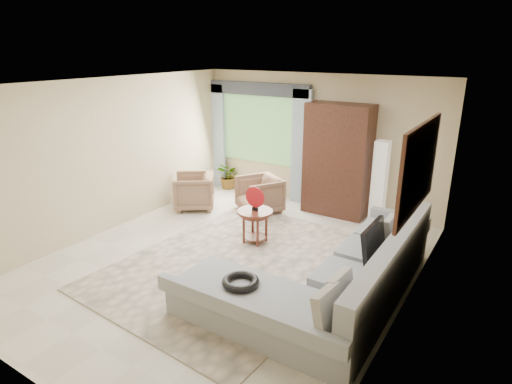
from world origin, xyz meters
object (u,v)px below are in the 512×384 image
Objects in this scene: sectional_sofa at (337,284)px; armchair_right at (259,195)px; armchair_left at (194,191)px; tv_screen at (374,242)px; potted_plant at (229,176)px; armoire at (338,160)px; coffee_table at (255,226)px; floor_lamp at (379,182)px.

sectional_sofa reaches higher than armchair_right.
armchair_left is at bearing 156.16° from sectional_sofa.
tv_screen is 4.83m from potted_plant.
tv_screen is 2.86m from armoire.
coffee_table is at bearing -45.62° from potted_plant.
floor_lamp reaches higher than potted_plant.
coffee_table is at bearing -123.95° from floor_lamp.
coffee_table is 1.42m from armchair_right.
floor_lamp is (-0.70, 2.47, 0.03)m from tv_screen.
armchair_left is 0.51× the size of floor_lamp.
tv_screen is 0.35× the size of armoire.
tv_screen reaches higher than armchair_left.
tv_screen is at bearing -31.47° from potted_plant.
armchair_right is (1.20, 0.53, 0.00)m from armchair_left.
sectional_sofa reaches higher than potted_plant.
floor_lamp reaches higher than armchair_left.
sectional_sofa is 3.24m from armoire.
coffee_table is at bearing -106.10° from armoire.
armoire is at bearing 73.90° from coffee_table.
armoire is (2.60, -0.10, 0.75)m from potted_plant.
sectional_sofa is 4.53× the size of armchair_left.
floor_lamp reaches higher than sectional_sofa.
floor_lamp is at bearing 4.29° from armoire.
potted_plant is (-1.34, 0.84, -0.05)m from armchair_right.
armoire is (1.26, 0.74, 0.70)m from armchair_right.
tv_screen is 3.25m from armchair_right.
armchair_right reaches higher than armchair_left.
armoire is at bearing 121.90° from tv_screen.
armchair_right is 1.29× the size of potted_plant.
potted_plant is 0.28× the size of armoire.
armchair_right is 0.51× the size of floor_lamp.
sectional_sofa is 6.05× the size of coffee_table.
armchair_right is (-2.50, 2.16, 0.07)m from sectional_sofa.
armchair_left is at bearing -157.95° from floor_lamp.
armchair_left is 1.31m from armchair_right.
armchair_left is at bearing -124.25° from armchair_right.
floor_lamp is at bearing 98.33° from sectional_sofa.
potted_plant is 2.71m from armoire.
floor_lamp reaches higher than coffee_table.
sectional_sofa is 3.03m from floor_lamp.
sectional_sofa is at bearing -38.02° from potted_plant.
sectional_sofa is 4.87m from potted_plant.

